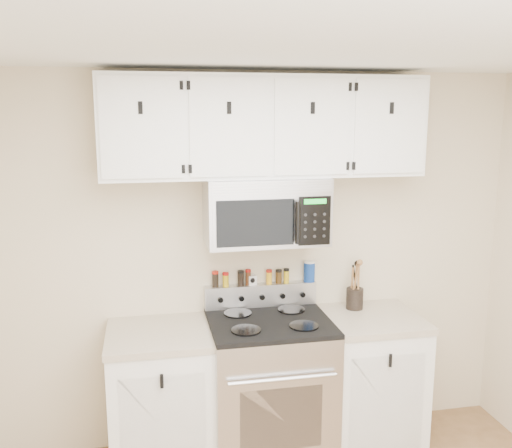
# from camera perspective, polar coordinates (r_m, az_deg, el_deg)

# --- Properties ---
(back_wall) EXTENTS (3.50, 0.01, 2.50)m
(back_wall) POSITION_cam_1_polar(r_m,az_deg,el_deg) (3.85, 0.36, -3.75)
(back_wall) COLOR beige
(back_wall) RESTS_ON floor
(ceiling) EXTENTS (3.50, 3.50, 0.01)m
(ceiling) POSITION_cam_1_polar(r_m,az_deg,el_deg) (2.06, 10.86, 18.14)
(ceiling) COLOR white
(ceiling) RESTS_ON back_wall
(range) EXTENTS (0.76, 0.65, 1.10)m
(range) POSITION_cam_1_polar(r_m,az_deg,el_deg) (3.83, 1.35, -16.07)
(range) COLOR #B7B7BA
(range) RESTS_ON floor
(base_cabinet_left) EXTENTS (0.64, 0.62, 0.92)m
(base_cabinet_left) POSITION_cam_1_polar(r_m,az_deg,el_deg) (3.79, -9.45, -17.00)
(base_cabinet_left) COLOR white
(base_cabinet_left) RESTS_ON floor
(base_cabinet_right) EXTENTS (0.64, 0.62, 0.92)m
(base_cabinet_right) POSITION_cam_1_polar(r_m,az_deg,el_deg) (4.05, 11.18, -15.09)
(base_cabinet_right) COLOR white
(base_cabinet_right) RESTS_ON floor
(microwave) EXTENTS (0.76, 0.44, 0.42)m
(microwave) POSITION_cam_1_polar(r_m,az_deg,el_deg) (3.58, 0.99, 1.36)
(microwave) COLOR #9E9EA3
(microwave) RESTS_ON back_wall
(upper_cabinets) EXTENTS (2.00, 0.35, 0.62)m
(upper_cabinets) POSITION_cam_1_polar(r_m,az_deg,el_deg) (3.56, 0.92, 9.72)
(upper_cabinets) COLOR white
(upper_cabinets) RESTS_ON back_wall
(utensil_crock) EXTENTS (0.11, 0.11, 0.33)m
(utensil_crock) POSITION_cam_1_polar(r_m,az_deg,el_deg) (3.96, 9.84, -7.18)
(utensil_crock) COLOR black
(utensil_crock) RESTS_ON base_cabinet_right
(kitchen_timer) EXTENTS (0.06, 0.06, 0.06)m
(kitchen_timer) POSITION_cam_1_polar(r_m,az_deg,el_deg) (3.83, -0.42, -5.63)
(kitchen_timer) COLOR silver
(kitchen_timer) RESTS_ON range
(salt_canister) EXTENTS (0.08, 0.08, 0.14)m
(salt_canister) POSITION_cam_1_polar(r_m,az_deg,el_deg) (3.92, 5.36, -4.73)
(salt_canister) COLOR navy
(salt_canister) RESTS_ON range
(spice_jar_0) EXTENTS (0.04, 0.04, 0.11)m
(spice_jar_0) POSITION_cam_1_polar(r_m,az_deg,el_deg) (3.79, -4.09, -5.51)
(spice_jar_0) COLOR black
(spice_jar_0) RESTS_ON range
(spice_jar_1) EXTENTS (0.04, 0.04, 0.09)m
(spice_jar_1) POSITION_cam_1_polar(r_m,az_deg,el_deg) (3.80, -3.05, -5.55)
(spice_jar_1) COLOR gold
(spice_jar_1) RESTS_ON range
(spice_jar_2) EXTENTS (0.04, 0.04, 0.10)m
(spice_jar_2) POSITION_cam_1_polar(r_m,az_deg,el_deg) (3.82, -1.52, -5.41)
(spice_jar_2) COLOR black
(spice_jar_2) RESTS_ON range
(spice_jar_3) EXTENTS (0.04, 0.04, 0.11)m
(spice_jar_3) POSITION_cam_1_polar(r_m,az_deg,el_deg) (3.82, -0.79, -5.33)
(spice_jar_3) COLOR #40210F
(spice_jar_3) RESTS_ON range
(spice_jar_4) EXTENTS (0.04, 0.04, 0.10)m
(spice_jar_4) POSITION_cam_1_polar(r_m,az_deg,el_deg) (3.85, 1.32, -5.29)
(spice_jar_4) COLOR gold
(spice_jar_4) RESTS_ON range
(spice_jar_5) EXTENTS (0.04, 0.04, 0.09)m
(spice_jar_5) POSITION_cam_1_polar(r_m,az_deg,el_deg) (3.87, 2.29, -5.25)
(spice_jar_5) COLOR #432B10
(spice_jar_5) RESTS_ON range
(spice_jar_6) EXTENTS (0.04, 0.04, 0.10)m
(spice_jar_6) POSITION_cam_1_polar(r_m,az_deg,el_deg) (3.88, 3.06, -5.17)
(spice_jar_6) COLOR gold
(spice_jar_6) RESTS_ON range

